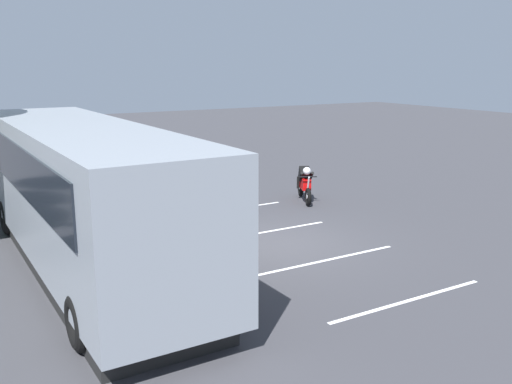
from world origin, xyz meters
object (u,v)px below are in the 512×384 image
(parked_motorcycle_silver, at_px, (179,244))
(stunt_motorcycle, at_px, (305,183))
(tour_bus, at_px, (84,198))
(spectator_left, at_px, (204,219))
(spectator_right, at_px, (170,203))
(spectator_centre, at_px, (192,208))
(spectator_far_left, at_px, (221,226))

(parked_motorcycle_silver, bearing_deg, stunt_motorcycle, -59.51)
(tour_bus, distance_m, spectator_left, 2.75)
(parked_motorcycle_silver, distance_m, stunt_motorcycle, 7.08)
(tour_bus, bearing_deg, stunt_motorcycle, -70.75)
(spectator_right, xyz_separation_m, parked_motorcycle_silver, (-1.86, 0.57, -0.52))
(spectator_centre, relative_size, stunt_motorcycle, 0.90)
(spectator_far_left, relative_size, spectator_right, 1.02)
(spectator_far_left, height_order, stunt_motorcycle, spectator_far_left)
(spectator_centre, relative_size, spectator_right, 1.01)
(spectator_far_left, distance_m, spectator_right, 2.69)
(tour_bus, height_order, spectator_far_left, tour_bus)
(tour_bus, relative_size, parked_motorcycle_silver, 5.23)
(tour_bus, relative_size, spectator_right, 6.32)
(stunt_motorcycle, bearing_deg, spectator_left, 123.34)
(spectator_right, height_order, parked_motorcycle_silver, spectator_right)
(spectator_left, height_order, parked_motorcycle_silver, spectator_left)
(tour_bus, distance_m, spectator_centre, 2.77)
(tour_bus, distance_m, parked_motorcycle_silver, 2.35)
(spectator_left, xyz_separation_m, spectator_right, (1.84, 0.10, 0.01))
(spectator_far_left, bearing_deg, parked_motorcycle_silver, 38.48)
(spectator_left, xyz_separation_m, stunt_motorcycle, (3.57, -5.43, -0.38))
(spectator_centre, relative_size, parked_motorcycle_silver, 0.84)
(spectator_centre, height_order, parked_motorcycle_silver, spectator_centre)
(spectator_centre, distance_m, spectator_right, 0.88)
(spectator_centre, bearing_deg, spectator_far_left, 175.31)
(spectator_left, height_order, stunt_motorcycle, spectator_left)
(spectator_far_left, bearing_deg, tour_bus, 57.20)
(spectator_centre, bearing_deg, parked_motorcycle_silver, 141.06)
(spectator_right, bearing_deg, spectator_far_left, -177.92)
(spectator_right, bearing_deg, parked_motorcycle_silver, 163.05)
(spectator_left, distance_m, parked_motorcycle_silver, 0.84)
(stunt_motorcycle, bearing_deg, spectator_right, 107.40)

